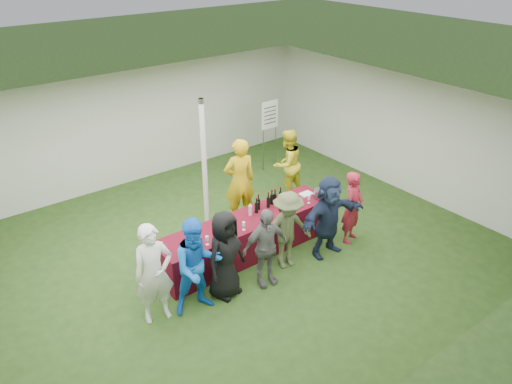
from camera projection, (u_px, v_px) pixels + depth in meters
ground at (219, 256)px, 9.45m from camera, size 60.00×60.00×0.00m
tent at (204, 164)px, 9.94m from camera, size 10.00×10.00×10.00m
serving_table at (248, 236)px, 9.38m from camera, size 3.60×0.80×0.75m
wine_bottles at (268, 201)px, 9.59m from camera, size 0.70×0.15×0.32m
wine_glasses at (237, 227)px, 8.75m from camera, size 2.74×0.11×0.16m
water_bottle at (250, 210)px, 9.29m from camera, size 0.07×0.07×0.23m
bar_towel at (306, 194)px, 10.06m from camera, size 0.25×0.18×0.03m
dump_bucket at (320, 194)px, 9.90m from camera, size 0.26×0.26×0.18m
wine_list_sign at (270, 120)px, 12.36m from camera, size 0.50×0.03×1.80m
staff_pourer at (240, 181)px, 10.23m from camera, size 0.76×0.60×1.84m
staff_back at (287, 164)px, 11.26m from camera, size 0.83×0.67×1.61m
customer_0 at (154, 274)px, 7.58m from camera, size 0.67×0.50×1.69m
customer_1 at (198, 266)px, 7.77m from camera, size 0.92×0.78×1.67m
customer_2 at (225, 255)px, 8.13m from camera, size 0.87×0.68×1.56m
customer_3 at (265, 248)px, 8.41m from camera, size 0.90×0.47×1.46m
customer_4 at (288, 230)px, 8.86m from camera, size 1.04×0.70×1.50m
customer_5 at (328, 217)px, 9.19m from camera, size 1.49×0.48×1.60m
customer_6 at (353, 207)px, 9.63m from camera, size 0.63×0.52×1.48m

